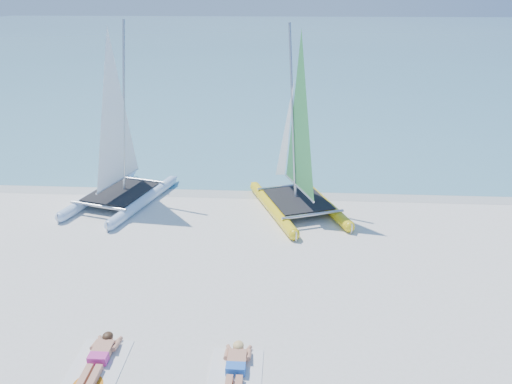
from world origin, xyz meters
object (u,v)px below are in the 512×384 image
towel_a (95,372)px  towel_b (234,383)px  catamaran_yellow (294,151)px  sunbather_b (235,371)px  sunbather_a (97,360)px  catamaran_blue (117,150)px

towel_a → towel_b: size_ratio=1.00×
catamaran_yellow → sunbather_b: 8.37m
sunbather_a → towel_b: (2.69, -0.31, -0.11)m
towel_a → sunbather_b: (2.69, 0.08, 0.11)m
sunbather_b → catamaran_yellow: bearing=82.0°
catamaran_yellow → sunbather_b: catamaran_yellow is taller
catamaran_yellow → towel_b: size_ratio=3.24×
catamaran_blue → towel_b: 9.64m
sunbather_b → catamaran_blue: bearing=120.2°
catamaran_blue → towel_a: catamaran_blue is taller
catamaran_yellow → sunbather_b: size_ratio=3.47×
sunbather_a → towel_b: size_ratio=0.93×
catamaran_yellow → towel_a: 9.22m
towel_a → towel_b: (2.69, -0.12, 0.00)m
catamaran_yellow → towel_b: (-1.13, -8.30, -1.88)m
sunbather_a → sunbather_b: same height
catamaran_blue → sunbather_a: catamaran_blue is taller
catamaran_yellow → sunbather_a: catamaran_yellow is taller
catamaran_blue → towel_b: bearing=-45.2°
catamaran_blue → sunbather_a: (1.99, -7.93, -1.69)m
catamaran_blue → catamaran_yellow: 5.82m
catamaran_yellow → towel_b: catamaran_yellow is taller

